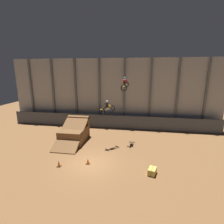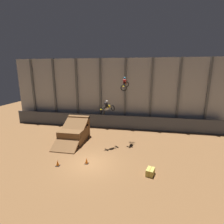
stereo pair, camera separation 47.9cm
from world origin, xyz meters
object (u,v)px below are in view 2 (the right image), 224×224
traffic_cone_arena_edge (87,161)px  hay_bale_trackside (150,172)px  traffic_cone_near_ramp (58,163)px  rider_bike_left_air (107,108)px  rider_bike_right_air (125,84)px  dirt_ramp (75,133)px

traffic_cone_arena_edge → hay_bale_trackside: traffic_cone_arena_edge is taller
traffic_cone_near_ramp → hay_bale_trackside: bearing=1.0°
rider_bike_left_air → hay_bale_trackside: size_ratio=1.62×
rider_bike_right_air → rider_bike_left_air: bearing=-128.4°
rider_bike_right_air → traffic_cone_near_ramp: (-5.26, -7.12, -6.73)m
dirt_ramp → hay_bale_trackside: size_ratio=5.41×
dirt_ramp → rider_bike_right_air: bearing=9.0°
traffic_cone_near_ramp → traffic_cone_arena_edge: 2.63m
rider_bike_left_air → hay_bale_trackside: rider_bike_left_air is taller
rider_bike_left_air → traffic_cone_near_ramp: rider_bike_left_air is taller
dirt_ramp → traffic_cone_arena_edge: dirt_ramp is taller
rider_bike_right_air → hay_bale_trackside: size_ratio=1.82×
dirt_ramp → rider_bike_right_air: size_ratio=2.97×
rider_bike_right_air → traffic_cone_near_ramp: bearing=-121.6°
rider_bike_right_air → hay_bale_trackside: 10.17m
hay_bale_trackside → traffic_cone_near_ramp: bearing=-179.0°
rider_bike_left_air → hay_bale_trackside: bearing=-3.9°
traffic_cone_near_ramp → rider_bike_right_air: bearing=53.5°
rider_bike_left_air → traffic_cone_arena_edge: (-1.08, -4.43, -4.25)m
rider_bike_left_air → traffic_cone_near_ramp: size_ratio=2.87×
traffic_cone_arena_edge → hay_bale_trackside: bearing=-7.2°
traffic_cone_arena_edge → rider_bike_right_air: bearing=66.0°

